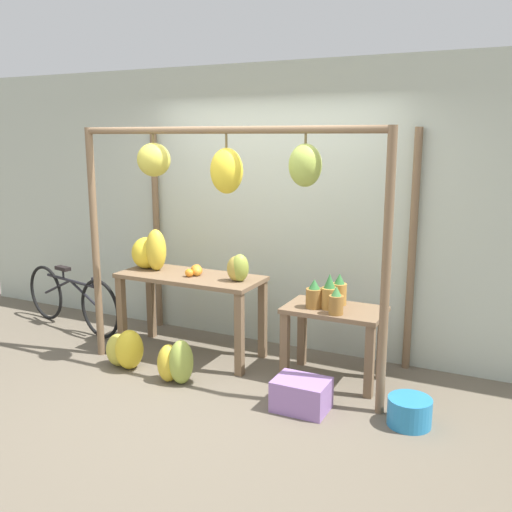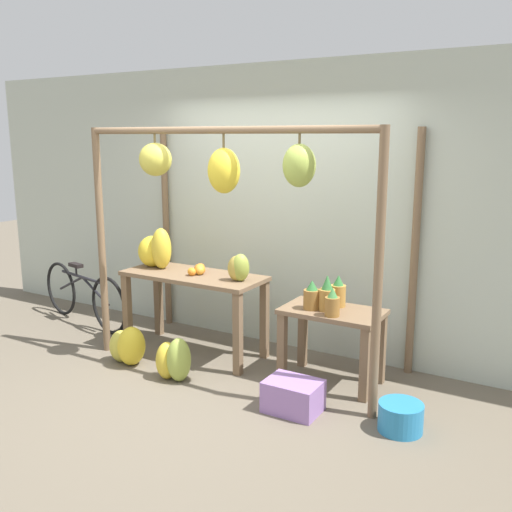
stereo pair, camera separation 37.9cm
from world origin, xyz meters
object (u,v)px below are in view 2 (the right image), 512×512
at_px(orange_pile, 198,270).
at_px(pineapple_cluster, 327,296).
at_px(banana_pile_ground_right, 174,360).
at_px(papaya_pile, 239,268).
at_px(blue_bucket, 401,417).
at_px(fruit_crate_white, 293,396).
at_px(parked_bicycle, 83,295).
at_px(banana_pile_ground_left, 128,346).
at_px(banana_pile_on_table, 156,250).

distance_m(orange_pile, pineapple_cluster, 1.34).
relative_size(banana_pile_ground_right, papaya_pile, 1.56).
bearing_deg(blue_bucket, banana_pile_ground_right, -176.10).
height_order(pineapple_cluster, papaya_pile, papaya_pile).
distance_m(fruit_crate_white, papaya_pile, 1.33).
relative_size(banana_pile_ground_right, fruit_crate_white, 0.93).
distance_m(banana_pile_ground_right, blue_bucket, 1.98).
distance_m(banana_pile_ground_right, fruit_crate_white, 1.17).
distance_m(parked_bicycle, papaya_pile, 2.23).
height_order(banana_pile_ground_left, papaya_pile, papaya_pile).
bearing_deg(pineapple_cluster, banana_pile_ground_left, -162.36).
height_order(banana_pile_on_table, parked_bicycle, banana_pile_on_table).
relative_size(pineapple_cluster, parked_bicycle, 0.25).
xyz_separation_m(pineapple_cluster, parked_bicycle, (-3.02, 0.07, -0.44)).
height_order(banana_pile_ground_left, fruit_crate_white, banana_pile_ground_left).
bearing_deg(blue_bucket, banana_pile_ground_left, -178.67).
height_order(banana_pile_on_table, banana_pile_ground_left, banana_pile_on_table).
xyz_separation_m(banana_pile_ground_right, blue_bucket, (1.98, 0.13, -0.08)).
height_order(orange_pile, blue_bucket, orange_pile).
bearing_deg(pineapple_cluster, orange_pile, 179.85).
xyz_separation_m(fruit_crate_white, blue_bucket, (0.81, 0.12, -0.02)).
distance_m(orange_pile, blue_bucket, 2.34).
xyz_separation_m(banana_pile_on_table, orange_pile, (0.53, -0.02, -0.13)).
xyz_separation_m(banana_pile_ground_right, papaya_pile, (0.29, 0.61, 0.74)).
xyz_separation_m(orange_pile, fruit_crate_white, (1.35, -0.63, -0.72)).
relative_size(pineapple_cluster, blue_bucket, 1.25).
xyz_separation_m(banana_pile_on_table, blue_bucket, (2.69, -0.52, -0.88)).
height_order(parked_bicycle, papaya_pile, papaya_pile).
height_order(blue_bucket, parked_bicycle, parked_bicycle).
bearing_deg(orange_pile, blue_bucket, -13.18).
distance_m(banana_pile_ground_left, banana_pile_ground_right, 0.61).
relative_size(banana_pile_ground_left, blue_bucket, 1.25).
bearing_deg(banana_pile_on_table, blue_bucket, -10.98).
xyz_separation_m(pineapple_cluster, fruit_crate_white, (0.00, -0.62, -0.65)).
distance_m(banana_pile_on_table, blue_bucket, 2.88).
height_order(fruit_crate_white, parked_bicycle, parked_bicycle).
bearing_deg(banana_pile_ground_right, blue_bucket, 3.90).
height_order(banana_pile_ground_right, papaya_pile, papaya_pile).
bearing_deg(orange_pile, banana_pile_ground_left, -126.94).
height_order(orange_pile, parked_bicycle, orange_pile).
bearing_deg(banana_pile_ground_right, fruit_crate_white, 0.60).
bearing_deg(banana_pile_ground_right, pineapple_cluster, 28.74).
distance_m(banana_pile_ground_left, parked_bicycle, 1.41).
bearing_deg(banana_pile_ground_right, papaya_pile, 64.34).
bearing_deg(pineapple_cluster, fruit_crate_white, -89.63).
bearing_deg(pineapple_cluster, parked_bicycle, 178.61).
height_order(pineapple_cluster, fruit_crate_white, pineapple_cluster).
height_order(pineapple_cluster, banana_pile_ground_right, pineapple_cluster).
bearing_deg(papaya_pile, banana_pile_ground_right, -115.66).
xyz_separation_m(orange_pile, banana_pile_ground_right, (0.18, -0.64, -0.66)).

